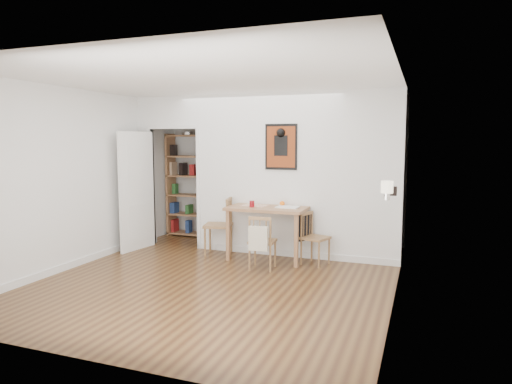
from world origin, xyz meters
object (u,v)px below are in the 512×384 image
at_px(notebook, 288,207).
at_px(orange_fruit, 282,204).
at_px(dining_table, 268,213).
at_px(bookshelf, 189,186).
at_px(mantel_lamp, 387,188).
at_px(fireplace, 390,240).
at_px(ceramic_jar_a, 393,191).
at_px(chair_right, 314,237).
at_px(chair_front, 262,242).
at_px(red_glass, 252,204).
at_px(ceramic_jar_b, 392,190).
at_px(chair_left, 218,226).

bearing_deg(notebook, orange_fruit, 136.02).
distance_m(dining_table, orange_fruit, 0.26).
distance_m(bookshelf, mantel_lamp, 4.55).
bearing_deg(mantel_lamp, fireplace, 84.43).
relative_size(fireplace, ceramic_jar_a, 10.81).
bearing_deg(notebook, chair_right, -6.52).
relative_size(chair_right, fireplace, 0.63).
relative_size(orange_fruit, mantel_lamp, 0.36).
relative_size(chair_front, red_glass, 7.96).
bearing_deg(chair_front, orange_fruit, 83.16).
height_order(chair_front, mantel_lamp, mantel_lamp).
relative_size(bookshelf, notebook, 5.92).
height_order(bookshelf, notebook, bookshelf).
relative_size(fireplace, ceramic_jar_b, 13.48).
distance_m(dining_table, chair_left, 0.90).
distance_m(dining_table, notebook, 0.33).
height_order(chair_left, red_glass, chair_left).
bearing_deg(ceramic_jar_a, fireplace, -93.32).
bearing_deg(fireplace, chair_left, 162.82).
xyz_separation_m(red_glass, ceramic_jar_a, (2.11, -0.57, 0.34)).
xyz_separation_m(chair_left, bookshelf, (-1.17, 1.17, 0.51)).
bearing_deg(fireplace, notebook, 151.70).
bearing_deg(bookshelf, mantel_lamp, -31.03).
distance_m(mantel_lamp, ceramic_jar_b, 0.68).
bearing_deg(chair_right, ceramic_jar_a, -29.87).
distance_m(bookshelf, red_glass, 2.24).
xyz_separation_m(chair_left, chair_right, (1.61, -0.05, -0.06)).
relative_size(fireplace, mantel_lamp, 5.67).
distance_m(red_glass, ceramic_jar_b, 2.14).
bearing_deg(chair_front, notebook, 69.71).
bearing_deg(orange_fruit, fireplace, -29.70).
bearing_deg(mantel_lamp, orange_fruit, 142.24).
bearing_deg(notebook, ceramic_jar_b, -17.61).
bearing_deg(chair_front, bookshelf, 140.89).
distance_m(chair_right, mantel_lamp, 1.81).
bearing_deg(chair_front, ceramic_jar_a, -4.49).
bearing_deg(dining_table, mantel_lamp, -32.28).
bearing_deg(chair_right, fireplace, -34.94).
xyz_separation_m(red_glass, ceramic_jar_b, (2.08, -0.35, 0.33)).
bearing_deg(chair_left, ceramic_jar_a, -14.49).
xyz_separation_m(orange_fruit, ceramic_jar_b, (1.68, -0.61, 0.34)).
bearing_deg(fireplace, ceramic_jar_a, 86.68).
bearing_deg(mantel_lamp, chair_front, 161.07).
bearing_deg(mantel_lamp, chair_right, 134.73).
distance_m(chair_left, chair_front, 1.13).
distance_m(dining_table, fireplace, 2.07).
xyz_separation_m(chair_front, bookshelf, (-2.14, 1.74, 0.58)).
relative_size(bookshelf, orange_fruit, 24.71).
relative_size(notebook, mantel_lamp, 1.52).
distance_m(bookshelf, notebook, 2.63).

